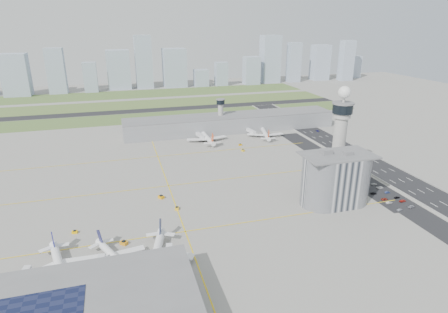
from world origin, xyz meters
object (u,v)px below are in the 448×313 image
object	(u,v)px
airplane_near_c	(155,251)
car_hw_2	(318,131)
admin_building	(335,179)
car_hw_4	(279,118)
jet_bridge_near_0	(16,293)
jet_bridge_far_1	(247,131)
control_tower	(340,131)
airplane_near_a	(59,262)
car_lot_10	(380,187)
car_lot_4	(366,188)
tug_0	(75,232)
airplane_near_b	(115,254)
airplane_far_a	(207,134)
car_lot_0	(399,210)
car_lot_3	(374,193)
secondary_tower	(221,112)
car_lot_8	(397,197)
tug_1	(124,243)
jet_bridge_near_2	(169,266)
jet_bridge_far_0	(197,135)
car_lot_2	(385,199)
tug_5	(240,144)
car_lot_6	(411,207)
jet_bridge_near_1	(96,279)
tug_4	(243,150)
car_hw_1	(359,158)
tug_2	(177,208)
airplane_far_b	(265,131)
car_lot_9	(387,192)
car_lot_1	(389,203)
car_lot_11	(374,184)
car_lot_7	(403,201)

from	to	relation	value
airplane_near_c	car_hw_2	world-z (taller)	airplane_near_c
admin_building	car_hw_4	size ratio (longest dim) A/B	11.04
jet_bridge_near_0	jet_bridge_far_1	world-z (taller)	same
control_tower	airplane_near_a	size ratio (longest dim) A/B	1.66
car_lot_10	car_lot_4	bearing A→B (deg)	79.77
tug_0	car_hw_2	bearing A→B (deg)	128.90
airplane_near_b	airplane_far_a	distance (m)	187.37
car_lot_0	car_lot_3	distance (m)	23.06
airplane_near_a	airplane_near_c	size ratio (longest dim) A/B	0.94
control_tower	airplane_near_b	size ratio (longest dim) A/B	1.84
tug_0	airplane_near_c	bearing A→B (deg)	52.45
car_lot_4	car_lot_10	xyz separation A→B (m)	(8.96, -2.00, -0.03)
secondary_tower	car_hw_2	world-z (taller)	secondary_tower
airplane_near_a	car_lot_4	bearing A→B (deg)	87.54
car_lot_8	jet_bridge_far_1	bearing A→B (deg)	9.71
jet_bridge_far_1	tug_1	size ratio (longest dim) A/B	3.97
airplane_near_c	jet_bridge_far_1	world-z (taller)	airplane_near_c
jet_bridge_near_2	jet_bridge_far_0	bearing A→B (deg)	-5.91
car_lot_3	car_lot_8	bearing A→B (deg)	-128.92
airplane_near_b	car_lot_2	world-z (taller)	airplane_near_b
admin_building	tug_5	xyz separation A→B (m)	(-18.43, 120.96, -14.51)
jet_bridge_far_0	car_lot_6	distance (m)	195.07
jet_bridge_near_1	tug_4	size ratio (longest dim) A/B	4.86
jet_bridge_near_0	car_lot_2	xyz separation A→B (m)	(197.08, 33.10, -2.25)
tug_1	car_hw_1	world-z (taller)	tug_1
jet_bridge_far_1	tug_4	bearing A→B (deg)	-33.55
car_lot_3	car_hw_1	world-z (taller)	car_hw_1
jet_bridge_near_1	car_hw_2	xyz separation A→B (m)	(204.87, 180.85, -2.20)
car_hw_4	tug_2	bearing A→B (deg)	-130.54
airplane_far_a	airplane_far_b	world-z (taller)	airplane_far_a
airplane_far_a	tug_0	bearing A→B (deg)	141.31
airplane_near_a	car_lot_9	xyz separation A→B (m)	(190.62, 27.92, -4.85)
airplane_far_b	jet_bridge_near_2	distance (m)	214.01
car_hw_1	car_hw_2	xyz separation A→B (m)	(8.06, 79.70, 0.03)
jet_bridge_near_2	tug_5	world-z (taller)	jet_bridge_near_2
tug_4	car_lot_10	distance (m)	114.20
tug_2	car_lot_0	size ratio (longest dim) A/B	0.82
tug_4	tug_1	bearing A→B (deg)	-151.22
car_lot_0	car_lot_9	distance (m)	23.76
car_lot_10	airplane_far_b	bearing A→B (deg)	14.41
car_lot_1	car_lot_11	size ratio (longest dim) A/B	0.92
car_lot_0	car_lot_2	bearing A→B (deg)	-14.01
airplane_far_b	car_lot_1	xyz separation A→B (m)	(18.82, -150.53, -5.02)
tug_4	car_hw_1	xyz separation A→B (m)	(83.07, -43.09, -0.21)
airplane_far_b	jet_bridge_far_1	distance (m)	19.30
jet_bridge_near_0	jet_bridge_far_0	distance (m)	224.66
tug_0	tug_1	size ratio (longest dim) A/B	0.78
airplane_far_b	car_lot_6	distance (m)	161.02
car_lot_1	tug_4	bearing A→B (deg)	20.04
car_lot_7	jet_bridge_near_2	bearing A→B (deg)	92.42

